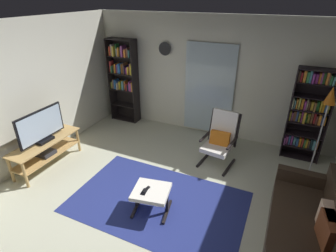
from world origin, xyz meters
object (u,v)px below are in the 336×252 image
Objects in this scene: bookshelf_near_tv at (124,75)px; tv_remote at (146,189)px; television at (41,127)px; leather_sofa at (309,230)px; floor_lamp_by_shelf at (328,107)px; wall_clock at (165,49)px; bookshelf_near_sofa at (308,112)px; ottoman at (151,194)px; cell_phone at (144,192)px; lounge_armchair at (220,137)px; tv_stand at (46,149)px.

bookshelf_near_tv reaches higher than tv_remote.
leather_sofa is at bearing 0.15° from television.
wall_clock is (-3.24, 0.81, 0.52)m from floor_lamp_by_shelf.
bookshelf_near_sofa is 3.18m from wall_clock.
leather_sofa is at bearing 6.92° from ottoman.
lounge_armchair is at bearing 63.89° from cell_phone.
tv_remote is at bearing -6.83° from television.
leather_sofa is 6.09× the size of wall_clock.
wall_clock is at bearing 111.15° from ottoman.
tv_stand is at bearing -95.14° from bookshelf_near_tv.
floor_lamp_by_shelf is (1.60, 0.25, 0.80)m from lounge_armchair.
lounge_armchair is 2.36m from wall_clock.
wall_clock is (-3.05, 0.20, 0.89)m from bookshelf_near_sofa.
bookshelf_near_sofa is 0.74m from floor_lamp_by_shelf.
wall_clock is at bearing 120.71° from tv_remote.
leather_sofa is at bearing -92.33° from floor_lamp_by_shelf.
lounge_armchair is at bearing 71.36° from ottoman.
leather_sofa is (0.12, -2.31, -0.66)m from bookshelf_near_sofa.
lounge_armchair is 7.10× the size of tv_remote.
television reaches higher than lounge_armchair.
tv_remote is 1.03× the size of cell_phone.
bookshelf_near_tv is 1.98× the size of lounge_armchair.
wall_clock reaches higher than tv_remote.
television is at bearing -95.09° from bookshelf_near_tv.
floor_lamp_by_shelf is at bearing -9.01° from bookshelf_near_tv.
floor_lamp_by_shelf is (4.30, -0.68, 0.18)m from bookshelf_near_tv.
television is 4.90m from bookshelf_near_sofa.
bookshelf_near_tv is at bearing 150.63° from leather_sofa.
bookshelf_near_sofa is at bearing 28.28° from television.
bookshelf_near_tv is 6.97× the size of wall_clock.
tv_remote is at bearing -138.55° from floor_lamp_by_shelf.
television is 4.47m from leather_sofa.
cell_phone is 3.17m from floor_lamp_by_shelf.
lounge_armchair is 7.30× the size of cell_phone.
floor_lamp_by_shelf is at bearing 20.79° from tv_stand.
bookshelf_near_sofa is at bearing 45.97° from cell_phone.
tv_stand is 3.26m from lounge_armchair.
ottoman is at bearing -138.08° from floor_lamp_by_shelf.
tv_remote is 0.50× the size of wall_clock.
tv_remote is (-2.05, -2.59, -0.56)m from bookshelf_near_sofa.
lounge_armchair is (-1.41, -0.86, -0.43)m from bookshelf_near_sofa.
wall_clock is at bearing 141.71° from leather_sofa.
bookshelf_near_sofa reaches higher than cell_phone.
leather_sofa is 12.27× the size of tv_remote.
bookshelf_near_tv is 4.11m from bookshelf_near_sofa.
bookshelf_near_sofa is at bearing -3.68° from wall_clock.
tv_remote is 3.13m from floor_lamp_by_shelf.
lounge_armchair is at bearing -32.87° from wall_clock.
wall_clock is at bearing 103.09° from cell_phone.
cell_phone is (2.05, -2.72, -0.76)m from bookshelf_near_tv.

